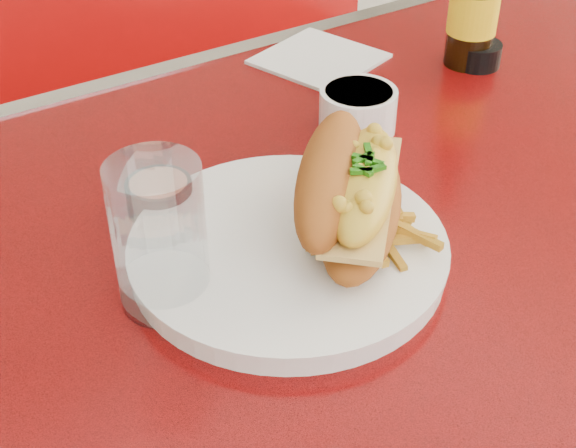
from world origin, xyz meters
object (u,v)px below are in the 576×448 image
fork (334,208)px  dinner_plate (288,250)px  booth_bench_far (162,193)px  water_tumbler (160,237)px  diner_table (448,300)px  gravy_ramekin (358,109)px  mac_hoagie (351,189)px  sauce_cup_left (159,195)px  sauce_cup_right (477,53)px

fork → dinner_plate: bearing=89.6°
booth_bench_far → fork: booth_bench_far is taller
fork → water_tumbler: 0.18m
diner_table → gravy_ramekin: bearing=101.4°
diner_table → mac_hoagie: 0.27m
booth_bench_far → gravy_ramekin: (-0.03, -0.66, 0.51)m
booth_bench_far → dinner_plate: 0.98m
diner_table → mac_hoagie: (-0.16, -0.01, 0.22)m
fork → mac_hoagie: bearing=152.6°
sauce_cup_left → water_tumbler: 0.14m
mac_hoagie → sauce_cup_right: size_ratio=3.32×
gravy_ramekin → sauce_cup_right: 0.23m
booth_bench_far → sauce_cup_right: (0.20, -0.62, 0.50)m
sauce_cup_left → fork: bearing=-41.4°
fork → water_tumbler: bearing=74.8°
booth_bench_far → mac_hoagie: bearing=-101.0°
booth_bench_far → sauce_cup_right: booth_bench_far is taller
mac_hoagie → diner_table: bearing=-41.0°
sauce_cup_left → gravy_ramekin: bearing=4.8°
booth_bench_far → sauce_cup_left: bearing=-112.3°
sauce_cup_left → water_tumbler: bearing=-113.5°
gravy_ramekin → sauce_cup_right: gravy_ramekin is taller
sauce_cup_left → water_tumbler: water_tumbler is taller
dinner_plate → gravy_ramekin: 0.24m
dinner_plate → fork: same height
diner_table → fork: (-0.16, 0.01, 0.18)m
booth_bench_far → gravy_ramekin: bearing=-92.6°
dinner_plate → sauce_cup_right: size_ratio=5.36×
dinner_plate → sauce_cup_left: size_ratio=4.29×
sauce_cup_left → sauce_cup_right: bearing=8.2°
dinner_plate → diner_table: bearing=1.5°
diner_table → dinner_plate: (-0.22, -0.01, 0.17)m
water_tumbler → fork: bearing=2.6°
diner_table → booth_bench_far: size_ratio=1.03×
gravy_ramekin → water_tumbler: size_ratio=0.72×
dinner_plate → gravy_ramekin: (0.19, 0.15, 0.01)m
booth_bench_far → fork: size_ratio=9.16×
sauce_cup_left → dinner_plate: bearing=-64.9°
sauce_cup_right → water_tumbler: (-0.53, -0.19, 0.05)m
sauce_cup_left → sauce_cup_right: 0.48m
dinner_plate → sauce_cup_right: bearing=25.6°
sauce_cup_left → water_tumbler: size_ratio=0.63×
dinner_plate → fork: (0.06, 0.02, 0.01)m
mac_hoagie → sauce_cup_left: 0.19m
booth_bench_far → mac_hoagie: size_ratio=5.45×
booth_bench_far → fork: 0.95m
fork → gravy_ramekin: size_ratio=1.39×
diner_table → booth_bench_far: (0.00, 0.81, -0.32)m
booth_bench_far → water_tumbler: bearing=-112.5°
fork → water_tumbler: (-0.18, -0.01, 0.05)m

